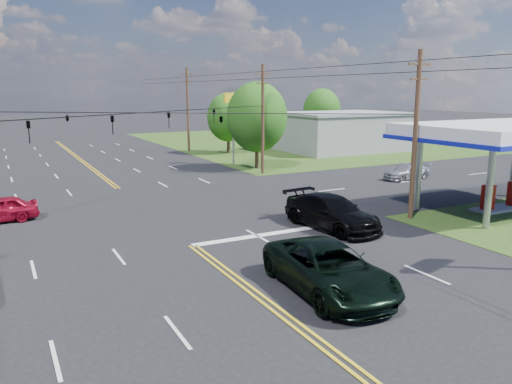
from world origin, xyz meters
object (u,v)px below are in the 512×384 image
retail_ne (342,133)px  tree_right_a (257,117)px  tree_right_b (228,117)px  pole_se (415,134)px  pole_right_far (188,108)px  tree_far_r (322,110)px  pickup_dkgreen (329,269)px  suv_black (332,212)px  gas_canopy (507,134)px  pole_ne (263,118)px

retail_ne → tree_right_a: size_ratio=1.71×
tree_right_b → pole_se: bearing=-96.1°
pole_right_far → tree_far_r: bearing=5.4°
pickup_dkgreen → suv_black: bearing=58.0°
retail_ne → pole_right_far: 19.02m
suv_black → pole_right_far: bearing=75.7°
pole_right_far → tree_right_a: pole_right_far is taller
pole_se → suv_black: pole_se is taller
retail_ne → tree_right_a: (-16.00, -8.00, 2.67)m
tree_right_a → tree_right_b: size_ratio=1.15×
pole_se → tree_right_b: pole_se is taller
retail_ne → suv_black: (-22.24, -28.50, -1.31)m
tree_far_r → pickup_dkgreen: 55.47m
retail_ne → tree_right_b: (-13.50, 4.00, 2.02)m
gas_canopy → tree_right_a: bearing=104.0°
retail_ne → pole_ne: (-17.00, -11.00, 2.72)m
pole_se → tree_far_r: (21.00, 39.00, -0.37)m
pole_right_far → suv_black: 37.12m
tree_right_b → pickup_dkgreen: 42.06m
pickup_dkgreen → pole_right_far: bearing=81.2°
pole_se → tree_right_a: size_ratio=1.16×
tree_right_b → retail_ne: bearing=-16.5°
gas_canopy → pickup_dkgreen: gas_canopy is taller
tree_right_b → suv_black: bearing=-105.1°
tree_right_b → tree_far_r: size_ratio=0.93×
tree_right_a → suv_black: 21.80m
pole_se → pole_right_far: bearing=90.0°
tree_right_a → suv_black: tree_right_a is taller
pole_ne → suv_black: bearing=-106.7°
gas_canopy → tree_far_r: 42.55m
pole_ne → tree_far_r: 29.70m
pole_right_far → pickup_dkgreen: bearing=-103.5°
retail_ne → pole_ne: pole_ne is taller
tree_far_r → suv_black: 46.74m
gas_canopy → tree_right_a: tree_right_a is taller
pole_se → tree_far_r: size_ratio=1.25×
pole_ne → tree_right_b: size_ratio=1.34×
pole_right_far → tree_far_r: 21.10m
retail_ne → pickup_dkgreen: (-27.48, -35.52, -1.32)m
gas_canopy → suv_black: (-11.74, 1.50, -3.83)m
tree_right_b → pole_right_far: bearing=131.2°
tree_right_a → tree_far_r: bearing=42.0°
pole_right_far → tree_right_b: (3.50, -4.00, -0.95)m
gas_canopy → pole_se: pole_se is taller
retail_ne → gas_canopy: size_ratio=1.15×
gas_canopy → suv_black: bearing=172.7°
pole_se → tree_far_r: bearing=61.7°
pole_ne → pole_se: bearing=-90.0°
suv_black → gas_canopy: bearing=-13.4°
pole_se → tree_far_r: 44.30m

